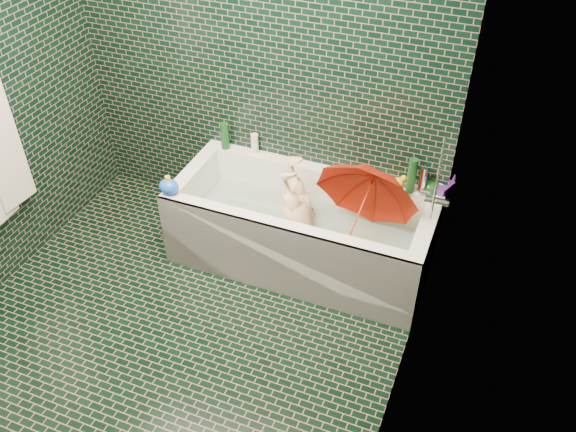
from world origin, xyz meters
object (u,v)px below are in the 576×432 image
at_px(child, 303,227).
at_px(bath_toy, 169,186).
at_px(umbrella, 360,210).
at_px(bathtub, 301,236).
at_px(rubber_duck, 399,181).

xyz_separation_m(child, bath_toy, (-0.81, -0.27, 0.30)).
relative_size(umbrella, bath_toy, 4.04).
bearing_deg(bathtub, bath_toy, -159.91).
bearing_deg(rubber_duck, child, -148.18).
relative_size(rubber_duck, bath_toy, 0.68).
height_order(bathtub, child, bathtub).
xyz_separation_m(rubber_duck, bath_toy, (-1.34, -0.62, 0.02)).
bearing_deg(bathtub, child, -48.83).
bearing_deg(child, bath_toy, -75.34).
height_order(umbrella, bath_toy, umbrella).
relative_size(bathtub, child, 1.79).
distance_m(rubber_duck, bath_toy, 1.48).
bearing_deg(rubber_duck, bath_toy, -156.55).
relative_size(child, umbrella, 1.50).
xyz_separation_m(bathtub, umbrella, (0.40, -0.04, 0.37)).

